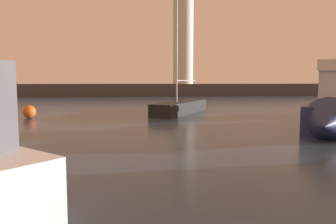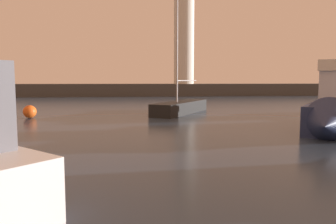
{
  "view_description": "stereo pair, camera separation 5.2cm",
  "coord_description": "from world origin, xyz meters",
  "px_view_note": "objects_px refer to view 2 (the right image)",
  "views": [
    {
      "loc": [
        -3.72,
        -0.91,
        2.71
      ],
      "look_at": [
        -1.87,
        14.91,
        1.15
      ],
      "focal_mm": 34.74,
      "sensor_mm": 36.0,
      "label": 1
    },
    {
      "loc": [
        -3.67,
        -0.91,
        2.71
      ],
      "look_at": [
        -1.87,
        14.91,
        1.15
      ],
      "focal_mm": 34.74,
      "sensor_mm": 36.0,
      "label": 2
    }
  ],
  "objects_px": {
    "lighthouse": "(184,32)",
    "mooring_buoy": "(30,112)",
    "sailboat_moored": "(181,107)",
    "motorboat_3": "(333,110)"
  },
  "relations": [
    {
      "from": "lighthouse",
      "to": "sailboat_moored",
      "type": "height_order",
      "value": "lighthouse"
    },
    {
      "from": "motorboat_3",
      "to": "sailboat_moored",
      "type": "height_order",
      "value": "sailboat_moored"
    },
    {
      "from": "lighthouse",
      "to": "sailboat_moored",
      "type": "bearing_deg",
      "value": -99.66
    },
    {
      "from": "motorboat_3",
      "to": "sailboat_moored",
      "type": "xyz_separation_m",
      "value": [
        -6.5,
        10.41,
        -0.63
      ]
    },
    {
      "from": "mooring_buoy",
      "to": "lighthouse",
      "type": "bearing_deg",
      "value": 63.36
    },
    {
      "from": "motorboat_3",
      "to": "sailboat_moored",
      "type": "relative_size",
      "value": 0.8
    },
    {
      "from": "motorboat_3",
      "to": "sailboat_moored",
      "type": "bearing_deg",
      "value": 121.98
    },
    {
      "from": "sailboat_moored",
      "to": "lighthouse",
      "type": "bearing_deg",
      "value": 80.34
    },
    {
      "from": "lighthouse",
      "to": "mooring_buoy",
      "type": "bearing_deg",
      "value": -116.64
    },
    {
      "from": "lighthouse",
      "to": "mooring_buoy",
      "type": "xyz_separation_m",
      "value": [
        -16.59,
        -33.06,
        -10.63
      ]
    }
  ]
}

